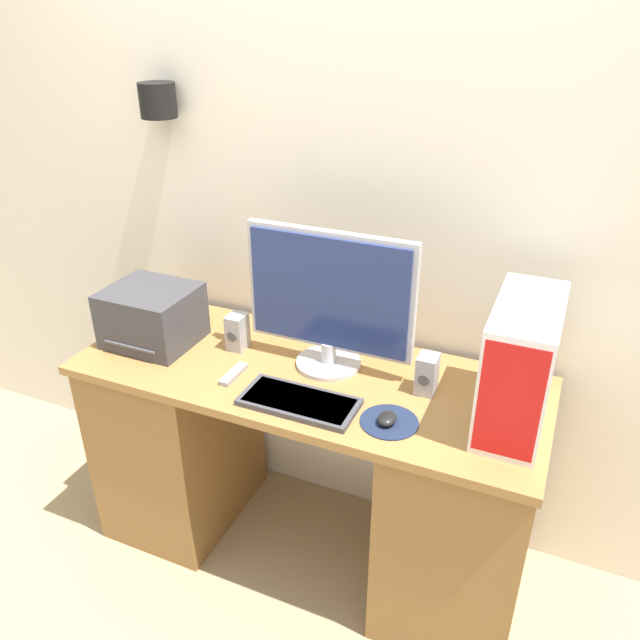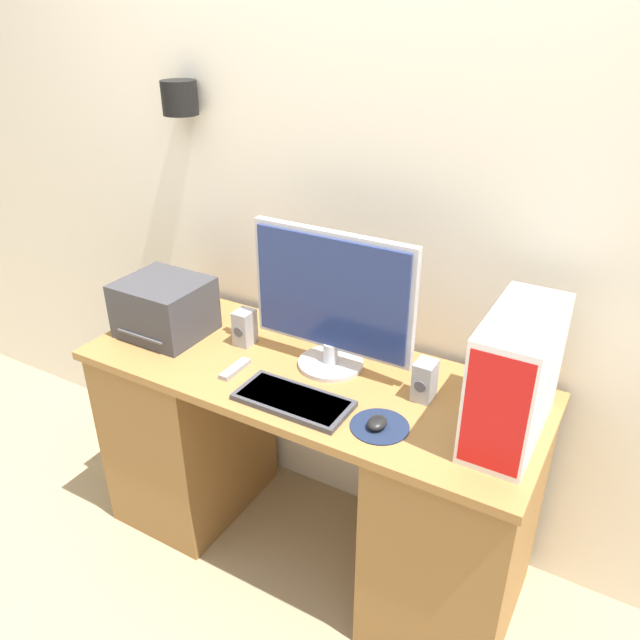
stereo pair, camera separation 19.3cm
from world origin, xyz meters
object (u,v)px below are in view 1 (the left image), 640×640
at_px(remote_control, 233,374).
at_px(speaker_right, 427,374).
at_px(printer, 152,316).
at_px(computer_tower, 520,365).
at_px(monitor, 329,298).
at_px(keyboard, 299,402).
at_px(mouse, 387,419).
at_px(speaker_left, 237,332).

bearing_deg(remote_control, speaker_right, 15.42).
xyz_separation_m(printer, remote_control, (0.38, -0.09, -0.09)).
bearing_deg(printer, computer_tower, 1.28).
bearing_deg(monitor, speaker_right, -4.56).
distance_m(keyboard, mouse, 0.27).
bearing_deg(speaker_left, keyboard, -33.34).
distance_m(computer_tower, printer, 1.24).
xyz_separation_m(computer_tower, remote_control, (-0.86, -0.12, -0.18)).
bearing_deg(speaker_right, computer_tower, -9.58).
bearing_deg(remote_control, monitor, 36.70).
xyz_separation_m(monitor, speaker_left, (-0.34, -0.02, -0.18)).
distance_m(mouse, speaker_right, 0.22).
distance_m(computer_tower, speaker_left, 0.95).
distance_m(keyboard, speaker_right, 0.40).
bearing_deg(monitor, computer_tower, -6.78).
relative_size(printer, speaker_right, 2.33).
distance_m(printer, speaker_right, 0.98).
xyz_separation_m(monitor, printer, (-0.63, -0.10, -0.14)).
xyz_separation_m(printer, speaker_right, (0.97, 0.07, -0.04)).
bearing_deg(mouse, monitor, 140.02).
distance_m(keyboard, printer, 0.66).
height_order(keyboard, printer, printer).
relative_size(speaker_right, remote_control, 0.96).
relative_size(computer_tower, remote_control, 3.02).
height_order(monitor, keyboard, monitor).
distance_m(keyboard, computer_tower, 0.65).
relative_size(monitor, computer_tower, 1.40).
xyz_separation_m(speaker_right, remote_control, (-0.60, -0.16, -0.06)).
height_order(monitor, mouse, monitor).
relative_size(monitor, keyboard, 1.58).
distance_m(keyboard, speaker_left, 0.41).
bearing_deg(mouse, speaker_left, 161.06).
bearing_deg(printer, monitor, 8.96).
xyz_separation_m(computer_tower, speaker_right, (-0.27, 0.05, -0.12)).
relative_size(printer, remote_control, 2.23).
bearing_deg(speaker_left, remote_control, -64.86).
bearing_deg(speaker_right, speaker_left, 179.75).
distance_m(monitor, printer, 0.66).
distance_m(speaker_left, remote_control, 0.19).
bearing_deg(computer_tower, keyboard, -163.58).
bearing_deg(monitor, keyboard, -88.51).
xyz_separation_m(monitor, speaker_right, (0.34, -0.03, -0.18)).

